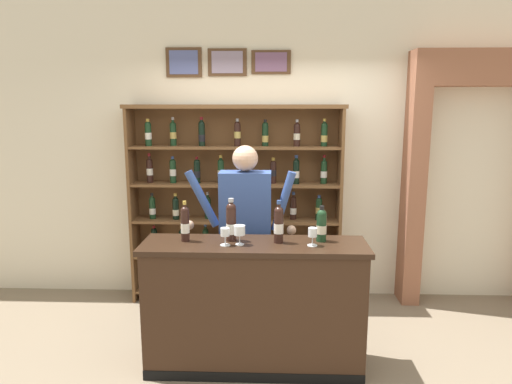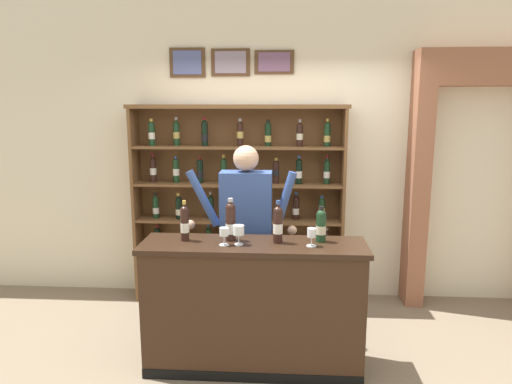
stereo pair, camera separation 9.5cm
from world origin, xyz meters
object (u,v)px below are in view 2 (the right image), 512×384
(tasting_bottle_brunello, at_px, (185,223))
(tasting_counter, at_px, (253,306))
(tasting_bottle_chianti, at_px, (231,221))
(wine_glass_spare, at_px, (224,233))
(wine_glass_center, at_px, (239,231))
(tasting_bottle_grappa, at_px, (278,224))
(tasting_bottle_bianco, at_px, (321,225))
(shopkeeper, at_px, (246,221))
(wine_shelf, at_px, (239,199))
(wine_glass_left, at_px, (312,234))

(tasting_bottle_brunello, bearing_deg, tasting_counter, -4.14)
(tasting_bottle_brunello, height_order, tasting_bottle_chianti, tasting_bottle_chianti)
(tasting_bottle_chianti, relative_size, wine_glass_spare, 2.48)
(tasting_counter, bearing_deg, wine_glass_spare, -163.94)
(tasting_counter, bearing_deg, wine_glass_center, -158.83)
(tasting_bottle_chianti, relative_size, tasting_bottle_grappa, 1.01)
(tasting_bottle_brunello, xyz_separation_m, tasting_bottle_chianti, (0.35, 0.03, 0.01))
(tasting_bottle_bianco, bearing_deg, shopkeeper, 147.13)
(wine_shelf, distance_m, tasting_bottle_chianti, 1.27)
(tasting_bottle_bianco, bearing_deg, tasting_counter, -171.68)
(wine_shelf, xyz_separation_m, tasting_bottle_brunello, (-0.28, -1.29, 0.07))
(tasting_bottle_brunello, height_order, tasting_bottle_grappa, tasting_bottle_grappa)
(tasting_bottle_grappa, height_order, wine_glass_left, tasting_bottle_grappa)
(tasting_bottle_bianco, height_order, wine_glass_left, tasting_bottle_bianco)
(shopkeeper, relative_size, tasting_bottle_brunello, 5.45)
(shopkeeper, xyz_separation_m, wine_glass_left, (0.53, -0.51, 0.04))
(wine_glass_left, bearing_deg, wine_glass_center, 179.38)
(wine_shelf, relative_size, tasting_bottle_grappa, 6.72)
(tasting_bottle_chianti, bearing_deg, wine_shelf, 93.08)
(tasting_bottle_chianti, distance_m, wine_glass_center, 0.14)
(tasting_bottle_brunello, distance_m, tasting_bottle_bianco, 1.04)
(tasting_counter, distance_m, tasting_bottle_grappa, 0.68)
(tasting_bottle_brunello, distance_m, tasting_bottle_chianti, 0.35)
(shopkeeper, relative_size, wine_glass_center, 11.54)
(tasting_bottle_chianti, xyz_separation_m, wine_glass_left, (0.61, -0.11, -0.06))
(wine_shelf, bearing_deg, tasting_bottle_chianti, -86.92)
(tasting_bottle_grappa, bearing_deg, shopkeeper, 122.29)
(wine_glass_spare, bearing_deg, tasting_bottle_bianco, 10.66)
(tasting_bottle_chianti, xyz_separation_m, wine_glass_spare, (-0.03, -0.13, -0.06))
(tasting_counter, bearing_deg, tasting_bottle_chianti, 160.00)
(tasting_bottle_chianti, height_order, tasting_bottle_grappa, tasting_bottle_chianti)
(tasting_bottle_brunello, bearing_deg, tasting_bottle_chianti, 4.42)
(shopkeeper, height_order, wine_glass_center, shopkeeper)
(tasting_bottle_bianco, bearing_deg, wine_glass_center, -169.34)
(shopkeeper, bearing_deg, tasting_bottle_grappa, -57.71)
(tasting_counter, height_order, tasting_bottle_chianti, tasting_bottle_chianti)
(tasting_counter, xyz_separation_m, wine_glass_left, (0.43, -0.05, 0.60))
(tasting_bottle_bianco, relative_size, wine_glass_center, 1.86)
(wine_glass_left, bearing_deg, tasting_bottle_chianti, 169.56)
(wine_shelf, xyz_separation_m, tasting_bottle_bianco, (0.76, -1.25, 0.06))
(tasting_bottle_brunello, bearing_deg, tasting_bottle_bianco, 2.00)
(wine_shelf, bearing_deg, wine_glass_left, -63.65)
(wine_glass_center, relative_size, wine_glass_spare, 1.11)
(tasting_bottle_brunello, distance_m, tasting_bottle_grappa, 0.71)
(wine_glass_left, bearing_deg, tasting_bottle_grappa, 164.01)
(tasting_counter, height_order, shopkeeper, shopkeeper)
(wine_shelf, distance_m, wine_glass_spare, 1.39)
(wine_shelf, xyz_separation_m, shopkeeper, (0.15, -0.86, -0.02))
(tasting_counter, relative_size, wine_glass_spare, 12.82)
(tasting_counter, distance_m, shopkeeper, 0.74)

